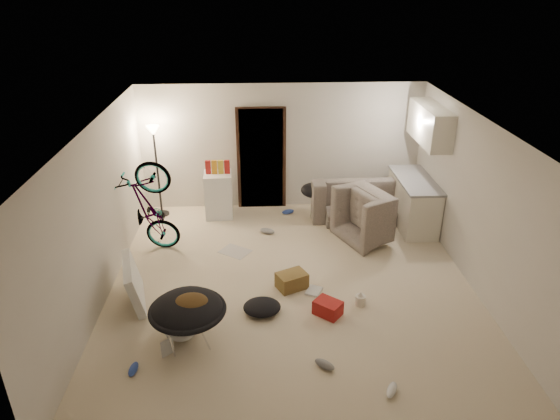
{
  "coord_description": "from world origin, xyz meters",
  "views": [
    {
      "loc": [
        -0.5,
        -6.41,
        4.33
      ],
      "look_at": [
        -0.15,
        0.6,
        1.01
      ],
      "focal_mm": 32.0,
      "sensor_mm": 36.0,
      "label": 1
    }
  ],
  "objects_px": {
    "sofa": "(363,201)",
    "saucer_chair": "(188,316)",
    "drink_case_a": "(292,281)",
    "drink_case_b": "(328,308)",
    "juicer": "(360,299)",
    "tv_box": "(134,283)",
    "bicycle": "(152,227)",
    "floor_lamp": "(155,152)",
    "armchair": "(378,219)",
    "mini_fridge": "(219,195)",
    "kitchen_counter": "(413,203)"
  },
  "relations": [
    {
      "from": "saucer_chair",
      "to": "drink_case_a",
      "type": "height_order",
      "value": "saucer_chair"
    },
    {
      "from": "drink_case_a",
      "to": "juicer",
      "type": "xyz_separation_m",
      "value": [
        0.96,
        -0.49,
        -0.03
      ]
    },
    {
      "from": "drink_case_a",
      "to": "sofa",
      "type": "bearing_deg",
      "value": 32.25
    },
    {
      "from": "floor_lamp",
      "to": "kitchen_counter",
      "type": "relative_size",
      "value": 1.21
    },
    {
      "from": "kitchen_counter",
      "to": "bicycle",
      "type": "distance_m",
      "value": 4.8
    },
    {
      "from": "armchair",
      "to": "mini_fridge",
      "type": "relative_size",
      "value": 1.19
    },
    {
      "from": "kitchen_counter",
      "to": "floor_lamp",
      "type": "bearing_deg",
      "value": 172.34
    },
    {
      "from": "sofa",
      "to": "saucer_chair",
      "type": "relative_size",
      "value": 2.11
    },
    {
      "from": "armchair",
      "to": "saucer_chair",
      "type": "xyz_separation_m",
      "value": [
        -3.08,
        -2.78,
        0.07
      ]
    },
    {
      "from": "saucer_chair",
      "to": "drink_case_b",
      "type": "bearing_deg",
      "value": 14.84
    },
    {
      "from": "kitchen_counter",
      "to": "drink_case_b",
      "type": "height_order",
      "value": "kitchen_counter"
    },
    {
      "from": "tv_box",
      "to": "saucer_chair",
      "type": "bearing_deg",
      "value": -61.2
    },
    {
      "from": "mini_fridge",
      "to": "floor_lamp",
      "type": "bearing_deg",
      "value": 172.64
    },
    {
      "from": "floor_lamp",
      "to": "drink_case_b",
      "type": "distance_m",
      "value": 4.58
    },
    {
      "from": "sofa",
      "to": "saucer_chair",
      "type": "distance_m",
      "value": 4.73
    },
    {
      "from": "saucer_chair",
      "to": "bicycle",
      "type": "bearing_deg",
      "value": 110.25
    },
    {
      "from": "floor_lamp",
      "to": "juicer",
      "type": "relative_size",
      "value": 8.31
    },
    {
      "from": "kitchen_counter",
      "to": "bicycle",
      "type": "relative_size",
      "value": 0.87
    },
    {
      "from": "kitchen_counter",
      "to": "armchair",
      "type": "bearing_deg",
      "value": -149.85
    },
    {
      "from": "drink_case_a",
      "to": "tv_box",
      "type": "bearing_deg",
      "value": 160.48
    },
    {
      "from": "sofa",
      "to": "drink_case_a",
      "type": "height_order",
      "value": "sofa"
    },
    {
      "from": "saucer_chair",
      "to": "juicer",
      "type": "relative_size",
      "value": 4.51
    },
    {
      "from": "bicycle",
      "to": "mini_fridge",
      "type": "height_order",
      "value": "bicycle"
    },
    {
      "from": "sofa",
      "to": "mini_fridge",
      "type": "relative_size",
      "value": 2.33
    },
    {
      "from": "armchair",
      "to": "mini_fridge",
      "type": "distance_m",
      "value": 3.09
    },
    {
      "from": "floor_lamp",
      "to": "bicycle",
      "type": "relative_size",
      "value": 1.05
    },
    {
      "from": "floor_lamp",
      "to": "juicer",
      "type": "bearing_deg",
      "value": -43.46
    },
    {
      "from": "tv_box",
      "to": "juicer",
      "type": "height_order",
      "value": "tv_box"
    },
    {
      "from": "tv_box",
      "to": "kitchen_counter",
      "type": "bearing_deg",
      "value": 11.07
    },
    {
      "from": "saucer_chair",
      "to": "tv_box",
      "type": "xyz_separation_m",
      "value": [
        -0.89,
        0.94,
        -0.1
      ]
    },
    {
      "from": "saucer_chair",
      "to": "tv_box",
      "type": "height_order",
      "value": "saucer_chair"
    },
    {
      "from": "drink_case_b",
      "to": "juicer",
      "type": "height_order",
      "value": "juicer"
    },
    {
      "from": "armchair",
      "to": "bicycle",
      "type": "relative_size",
      "value": 0.61
    },
    {
      "from": "sofa",
      "to": "saucer_chair",
      "type": "xyz_separation_m",
      "value": [
        -2.98,
        -3.67,
        0.11
      ]
    },
    {
      "from": "sofa",
      "to": "saucer_chair",
      "type": "bearing_deg",
      "value": 49.77
    },
    {
      "from": "drink_case_a",
      "to": "juicer",
      "type": "height_order",
      "value": "drink_case_a"
    },
    {
      "from": "sofa",
      "to": "tv_box",
      "type": "distance_m",
      "value": 4.74
    },
    {
      "from": "saucer_chair",
      "to": "drink_case_a",
      "type": "distance_m",
      "value": 1.86
    },
    {
      "from": "drink_case_b",
      "to": "juicer",
      "type": "xyz_separation_m",
      "value": [
        0.5,
        0.19,
        -0.02
      ]
    },
    {
      "from": "armchair",
      "to": "bicycle",
      "type": "height_order",
      "value": "bicycle"
    },
    {
      "from": "mini_fridge",
      "to": "drink_case_a",
      "type": "distance_m",
      "value": 2.89
    },
    {
      "from": "drink_case_b",
      "to": "bicycle",
      "type": "bearing_deg",
      "value": -175.15
    },
    {
      "from": "saucer_chair",
      "to": "tv_box",
      "type": "relative_size",
      "value": 1.02
    },
    {
      "from": "floor_lamp",
      "to": "sofa",
      "type": "bearing_deg",
      "value": -2.88
    },
    {
      "from": "bicycle",
      "to": "saucer_chair",
      "type": "relative_size",
      "value": 1.75
    },
    {
      "from": "floor_lamp",
      "to": "drink_case_b",
      "type": "bearing_deg",
      "value": -49.75
    },
    {
      "from": "bicycle",
      "to": "juicer",
      "type": "height_order",
      "value": "bicycle"
    },
    {
      "from": "sofa",
      "to": "kitchen_counter",
      "type": "bearing_deg",
      "value": 151.14
    },
    {
      "from": "armchair",
      "to": "drink_case_a",
      "type": "xyz_separation_m",
      "value": [
        -1.67,
        -1.6,
        -0.22
      ]
    },
    {
      "from": "kitchen_counter",
      "to": "sofa",
      "type": "bearing_deg",
      "value": 152.22
    }
  ]
}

